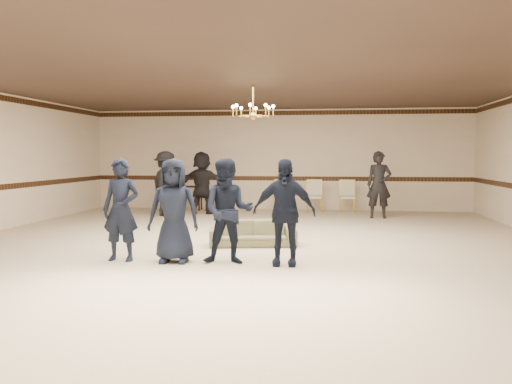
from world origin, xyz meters
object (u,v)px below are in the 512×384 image
at_px(boy_a, 121,210).
at_px(console_table, 188,198).
at_px(boy_c, 228,211).
at_px(boy_d, 284,212).
at_px(banquet_chair_right, 347,197).
at_px(boy_b, 174,210).
at_px(adult_right, 379,185).
at_px(banquet_chair_mid, 314,196).
at_px(chandelier, 253,101).
at_px(adult_mid, 202,183).
at_px(settee, 253,233).
at_px(adult_left, 166,184).
at_px(banquet_chair_left, 281,196).

bearing_deg(boy_a, console_table, 100.27).
xyz_separation_m(boy_c, boy_d, (0.90, 0.00, 0.00)).
bearing_deg(console_table, banquet_chair_right, -3.91).
bearing_deg(boy_b, boy_a, 176.63).
relative_size(adult_right, banquet_chair_mid, 1.90).
relative_size(boy_d, banquet_chair_mid, 1.73).
relative_size(chandelier, boy_d, 0.55).
bearing_deg(adult_mid, chandelier, 121.90).
bearing_deg(settee, banquet_chair_mid, 70.15).
height_order(adult_left, banquet_chair_left, adult_left).
xyz_separation_m(boy_c, banquet_chair_left, (0.18, 7.85, -0.36)).
bearing_deg(banquet_chair_left, settee, -95.83).
height_order(adult_right, banquet_chair_right, adult_right).
xyz_separation_m(chandelier, adult_right, (2.96, 4.03, -1.95)).
bearing_deg(adult_mid, settee, 119.15).
relative_size(boy_b, adult_mid, 0.91).
xyz_separation_m(adult_left, adult_right, (6.00, 0.30, 0.00)).
height_order(boy_a, boy_c, same).
distance_m(boy_d, banquet_chair_right, 7.96).
relative_size(banquet_chair_left, console_table, 1.06).
bearing_deg(adult_mid, console_table, -48.30).
bearing_deg(console_table, boy_a, -84.43).
height_order(chandelier, banquet_chair_mid, chandelier).
bearing_deg(console_table, banquet_chair_mid, -4.48).
xyz_separation_m(settee, banquet_chair_mid, (1.03, 6.11, 0.25)).
bearing_deg(banquet_chair_left, chandelier, -97.17).
bearing_deg(boy_a, adult_left, 103.78).
bearing_deg(adult_right, banquet_chair_right, 124.69).
bearing_deg(boy_c, adult_left, 112.31).
relative_size(chandelier, adult_left, 0.51).
distance_m(boy_a, boy_d, 2.70).
bearing_deg(banquet_chair_left, banquet_chair_mid, -5.59).
relative_size(adult_mid, banquet_chair_mid, 1.90).
bearing_deg(chandelier, adult_mid, 115.80).
xyz_separation_m(boy_b, banquet_chair_right, (3.08, 7.85, -0.36)).
height_order(boy_b, console_table, boy_b).
distance_m(boy_a, banquet_chair_left, 8.10).
xyz_separation_m(chandelier, console_table, (-2.86, 5.43, -2.49)).
height_order(settee, banquet_chair_right, banquet_chair_right).
height_order(boy_a, console_table, boy_a).
distance_m(settee, console_table, 6.98).
xyz_separation_m(settee, banquet_chair_left, (0.03, 6.11, 0.25)).
height_order(adult_left, banquet_chair_right, adult_left).
distance_m(adult_mid, banquet_chair_left, 2.46).
distance_m(boy_a, banquet_chair_mid, 8.41).
distance_m(settee, adult_left, 5.63).
bearing_deg(adult_right, banquet_chair_mid, 147.02).
bearing_deg(chandelier, adult_left, 129.21).
height_order(settee, console_table, console_table).
relative_size(boy_b, boy_d, 1.00).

